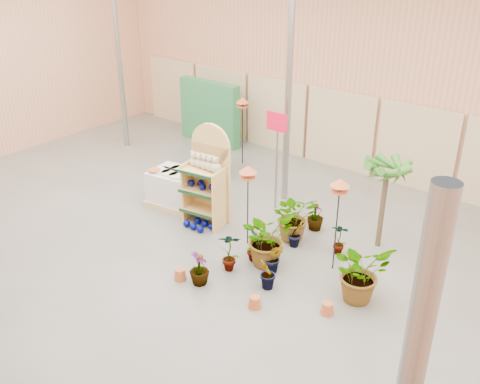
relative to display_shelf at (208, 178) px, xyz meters
The scene contains 24 objects.
room 1.59m from the display_shelf, 48.41° to the right, with size 15.20×12.10×4.70m.
display_shelf is the anchor object (origin of this frame).
teddy_bears 0.39m from the display_shelf, 71.76° to the right, with size 0.79×0.22×0.35m.
gazing_balls_shelf 0.19m from the display_shelf, 90.00° to the right, with size 0.78×0.27×0.15m.
gazing_balls_floor 0.99m from the display_shelf, 78.88° to the right, with size 0.63×0.39×0.15m.
pallet_stack 1.21m from the display_shelf, behind, with size 1.26×1.10×0.84m.
charcoal_planters 2.49m from the display_shelf, 130.88° to the left, with size 0.80×0.50×1.00m.
trellis_stock 4.74m from the display_shelf, 131.52° to the left, with size 2.00×0.30×1.80m, color #2C753F.
offer_sign 1.64m from the display_shelf, 60.37° to the left, with size 0.50×0.08×2.20m.
bird_table_front 1.38m from the display_shelf, 11.55° to the right, with size 0.34×0.34×1.66m.
bird_table_right 3.06m from the display_shelf, ahead, with size 0.34×0.34×1.80m.
bird_table_back 3.28m from the display_shelf, 115.98° to the left, with size 0.34×0.34×1.80m.
palm 3.57m from the display_shelf, 21.66° to the left, with size 0.70×0.70×1.90m.
potted_plant_0 1.91m from the display_shelf, 21.48° to the right, with size 0.39×0.26×0.73m, color #306C1E.
potted_plant_1 2.43m from the display_shelf, 18.51° to the right, with size 0.33×0.26×0.59m, color #306C1E.
potted_plant_2 2.06m from the display_shelf, 16.67° to the right, with size 0.97×0.84×1.08m, color #306C1E.
potted_plant_4 2.93m from the display_shelf, 11.02° to the left, with size 0.35×0.23×0.66m, color #306C1E.
potted_plant_5 2.15m from the display_shelf, ahead, with size 0.30×0.25×0.55m, color #306C1E.
potted_plant_6 1.94m from the display_shelf, 14.62° to the left, with size 0.89×0.77×0.99m, color #306C1E.
potted_plant_7 2.40m from the display_shelf, 52.38° to the right, with size 0.34×0.34×0.61m, color #306C1E.
potted_plant_8 2.03m from the display_shelf, 37.21° to the right, with size 0.41×0.28×0.79m, color #306C1E.
potted_plant_9 2.80m from the display_shelf, 26.82° to the right, with size 0.34×0.27×0.61m, color #306C1E.
potted_plant_10 3.81m from the display_shelf, ahead, with size 0.95×0.82×1.05m, color #306C1E.
potted_plant_11 2.32m from the display_shelf, 28.50° to the left, with size 0.35×0.35×0.62m, color #306C1E.
Camera 1 is at (6.13, -5.73, 5.48)m, focal length 40.00 mm.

